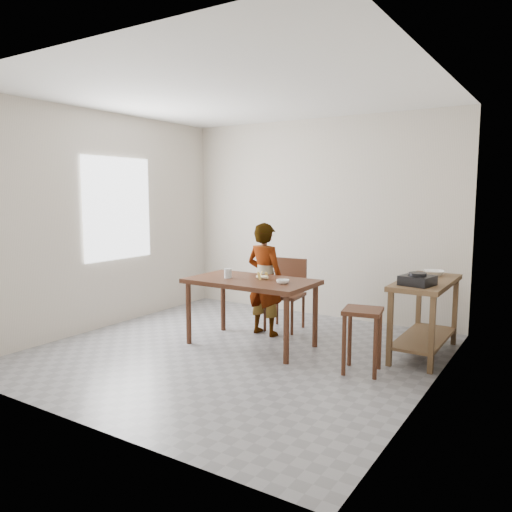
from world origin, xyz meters
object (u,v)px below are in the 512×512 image
Objects in this scene: dining_table at (251,312)px; child at (265,279)px; prep_counter at (425,318)px; dining_chair at (284,295)px; stool at (362,341)px.

child is (-0.10, 0.45, 0.30)m from dining_table.
prep_counter is 0.89× the size of child.
prep_counter is 1.73m from dining_chair.
child reaches higher than stool.
child is 2.19× the size of stool.
child is at bearing 102.13° from dining_table.
child is at bearing -172.18° from prep_counter.
dining_chair is at bearing -100.89° from child.
prep_counter is (1.72, 0.70, 0.03)m from dining_table.
stool is at bearing -39.33° from dining_chair.
dining_chair is at bearing 177.77° from prep_counter.
dining_chair is at bearing 145.87° from stool.
dining_table is 2.27× the size of stool.
child is at bearing -111.64° from dining_chair.
dining_table reaches higher than stool.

